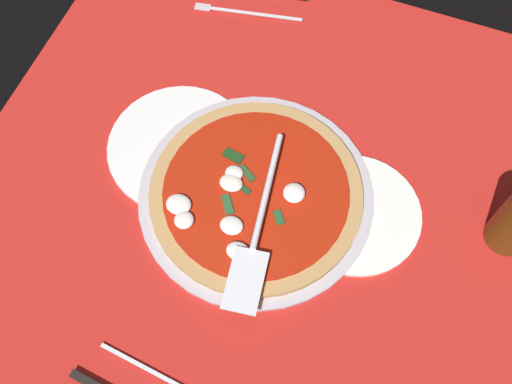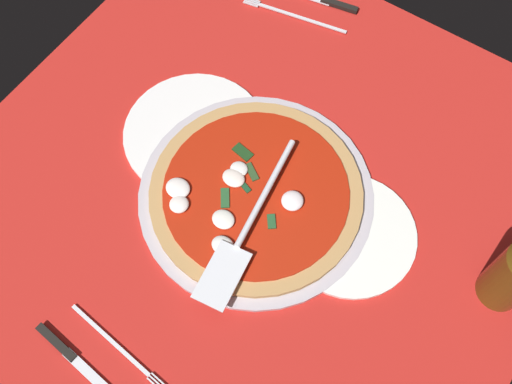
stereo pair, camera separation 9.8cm
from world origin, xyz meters
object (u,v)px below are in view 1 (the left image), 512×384
dinner_plate_left (180,147)px  pizza (254,194)px  pizza_server (258,228)px  place_setting_far (259,4)px  dinner_plate_right (355,214)px

dinner_plate_left → pizza: bearing=-15.7°
dinner_plate_left → pizza_server: pizza_server is taller
pizza → pizza_server: size_ratio=1.14×
pizza → pizza_server: 7.19cm
place_setting_far → pizza_server: bearing=99.1°
pizza_server → place_setting_far: size_ratio=1.48×
dinner_plate_right → pizza_server: 16.44cm
dinner_plate_right → pizza_server: (-13.18, -9.14, 3.61)cm
pizza_server → place_setting_far: bearing=-167.7°
dinner_plate_right → place_setting_far: 46.44cm
pizza_server → place_setting_far: 47.86cm
dinner_plate_left → place_setting_far: size_ratio=1.19×
pizza → place_setting_far: (-13.76, 38.55, -1.45)cm
dinner_plate_left → dinner_plate_right: 31.21cm
pizza → pizza_server: (2.94, -6.15, 2.30)cm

